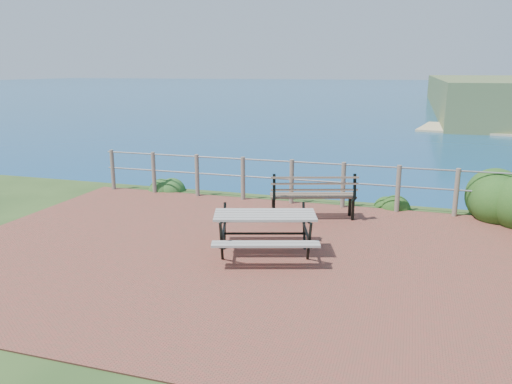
# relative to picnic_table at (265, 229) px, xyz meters

# --- Properties ---
(ground) EXTENTS (10.00, 7.00, 0.12)m
(ground) POSITION_rel_picnic_table_xyz_m (-0.33, -0.09, -0.44)
(ground) COLOR brown
(ground) RESTS_ON ground
(ocean) EXTENTS (1200.00, 1200.00, 0.00)m
(ocean) POSITION_rel_picnic_table_xyz_m (-0.33, 199.91, -0.44)
(ocean) COLOR #14517A
(ocean) RESTS_ON ground
(safety_railing) EXTENTS (9.40, 0.10, 1.00)m
(safety_railing) POSITION_rel_picnic_table_xyz_m (-0.33, 3.26, 0.13)
(safety_railing) COLOR #6B5B4C
(safety_railing) RESTS_ON ground
(picnic_table) EXTENTS (1.75, 1.36, 0.69)m
(picnic_table) POSITION_rel_picnic_table_xyz_m (0.00, 0.00, 0.00)
(picnic_table) COLOR gray
(picnic_table) RESTS_ON ground
(park_bench) EXTENTS (1.76, 0.93, 0.96)m
(park_bench) POSITION_rel_picnic_table_xyz_m (0.35, 2.25, 0.19)
(park_bench) COLOR brown
(park_bench) RESTS_ON ground
(shrub_right_edge) EXTENTS (1.17, 1.17, 1.67)m
(shrub_right_edge) POSITION_rel_picnic_table_xyz_m (4.12, 3.28, -0.44)
(shrub_right_edge) COLOR #174615
(shrub_right_edge) RESTS_ON ground
(shrub_lip_west) EXTENTS (0.71, 0.71, 0.43)m
(shrub_lip_west) POSITION_rel_picnic_table_xyz_m (-3.63, 3.53, -0.44)
(shrub_lip_west) COLOR #2E5720
(shrub_lip_west) RESTS_ON ground
(shrub_lip_east) EXTENTS (0.68, 0.68, 0.38)m
(shrub_lip_east) POSITION_rel_picnic_table_xyz_m (1.78, 3.75, -0.44)
(shrub_lip_east) COLOR #174615
(shrub_lip_east) RESTS_ON ground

